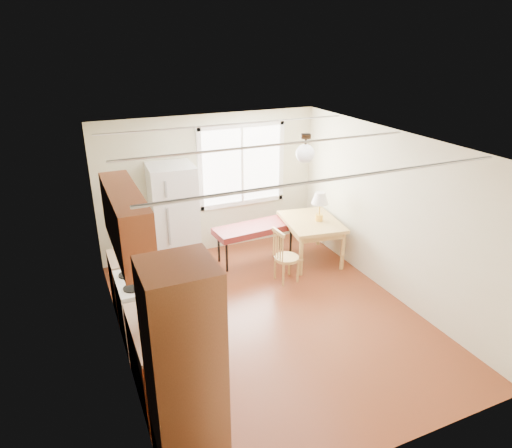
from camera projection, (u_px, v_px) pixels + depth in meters
room_shell at (271, 238)px, 6.02m from camera, size 4.60×5.60×2.62m
kitchen_run at (154, 319)px, 5.01m from camera, size 0.65×3.40×2.20m
window_unit at (242, 165)px, 8.22m from camera, size 1.64×0.05×1.51m
pendant_light at (305, 152)px, 6.24m from camera, size 0.26×0.26×0.40m
refrigerator at (174, 217)px, 7.66m from camera, size 0.78×0.79×1.79m
bench at (255, 229)px, 7.93m from camera, size 1.48×0.65×0.66m
dining_table at (311, 226)px, 7.97m from camera, size 1.06×1.31×0.74m
chair at (282, 253)px, 7.25m from camera, size 0.40×0.40×0.90m
table_lamp at (320, 200)px, 7.77m from camera, size 0.30×0.30×0.51m
coffee_maker at (156, 312)px, 4.78m from camera, size 0.24×0.29×0.39m
kettle at (152, 323)px, 4.67m from camera, size 0.13×0.13×0.25m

